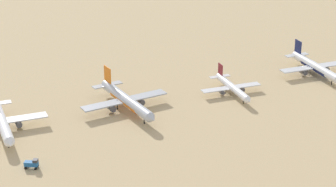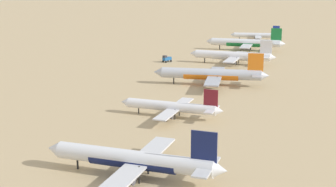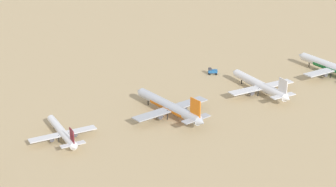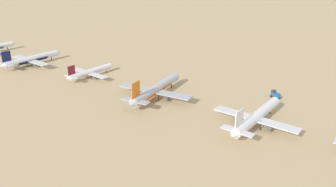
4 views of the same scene
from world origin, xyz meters
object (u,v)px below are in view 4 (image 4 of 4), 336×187
object	(u,v)px
parked_jet_4	(90,72)
service_truck	(275,94)
parked_jet_3	(156,89)
parked_jet_2	(257,116)
parked_jet_5	(32,59)

from	to	relation	value
parked_jet_4	service_truck	world-z (taller)	parked_jet_4
parked_jet_3	service_truck	xyz separation A→B (m)	(41.23, -48.21, -2.87)
parked_jet_3	service_truck	bearing A→B (deg)	-49.46
parked_jet_2	service_truck	bearing A→B (deg)	11.81
parked_jet_3	parked_jet_4	distance (m)	53.43
parked_jet_2	parked_jet_5	size ratio (longest dim) A/B	1.04
parked_jet_2	service_truck	distance (m)	37.35
parked_jet_5	service_truck	bearing A→B (deg)	-70.67
parked_jet_5	service_truck	size ratio (longest dim) A/B	8.21
parked_jet_4	service_truck	size ratio (longest dim) A/B	6.57
parked_jet_5	parked_jet_2	bearing A→B (deg)	-83.89
parked_jet_4	parked_jet_5	size ratio (longest dim) A/B	0.80
parked_jet_4	service_truck	bearing A→B (deg)	-66.96
parked_jet_3	parked_jet_2	bearing A→B (deg)	-85.14
parked_jet_4	service_truck	xyz separation A→B (m)	(43.20, -101.58, -1.56)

